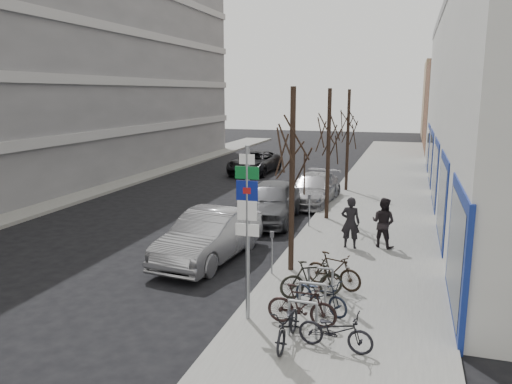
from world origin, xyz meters
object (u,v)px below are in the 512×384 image
Objects in this scene: bike_rack at (312,295)px; bike_near_right at (302,305)px; tree_mid at (329,123)px; bike_mid_inner at (312,279)px; parked_car_front at (210,236)px; meter_back at (331,183)px; meter_front at (272,248)px; lane_car at (255,162)px; tree_far at (349,116)px; bike_far_inner at (334,270)px; bike_far_curb at (336,327)px; highway_sign_pole at (247,223)px; bike_mid_curb at (321,292)px; pedestrian_near at (350,222)px; bike_near_left at (288,322)px; tree_near at (293,137)px; parked_car_back at (313,189)px; pedestrian_far at (383,222)px; parked_car_mid at (271,201)px; meter_mid at (309,207)px.

bike_rack is 0.59m from bike_near_right.
tree_mid reaches higher than bike_mid_inner.
tree_mid is 1.12× the size of parked_car_front.
bike_mid_inner is (-0.09, 1.60, 0.02)m from bike_near_right.
meter_front is at bearing -90.00° from meter_back.
lane_car is at bearing 110.90° from bike_rack.
tree_far is 13.88m from meter_front.
bike_far_inner reaches higher than bike_rack.
bike_far_inner is (-0.53, 3.28, 0.02)m from bike_far_curb.
highway_sign_pole is 0.86× the size of parked_car_front.
bike_mid_inner is at bearing -83.30° from tree_mid.
bike_near_right reaches higher than bike_mid_curb.
pedestrian_near is (-0.54, 7.01, 0.40)m from bike_far_curb.
pedestrian_near is (0.34, 6.16, 0.39)m from bike_near_right.
tree_near is at bearing 103.40° from bike_near_left.
bike_mid_inner is 0.32× the size of lane_car.
tree_far is 15.30m from bike_mid_inner.
bike_far_inner is 0.93× the size of pedestrian_near.
parked_car_back is (-2.18, 14.16, 0.08)m from bike_near_left.
highway_sign_pole is 22.29m from lane_car.
meter_front and meter_back have the same top height.
pedestrian_near is at bearing 59.64° from meter_front.
parked_car_back is at bearing 94.17° from meter_front.
bike_rack is 6.15m from pedestrian_far.
tree_near is 3.17× the size of pedestrian_far.
bike_mid_inner is at bearing 54.07° from highway_sign_pole.
meter_front is 0.80× the size of bike_near_left.
parked_car_mid reaches higher than bike_mid_inner.
tree_far is 3.25× the size of bike_mid_inner.
tree_far is 1.11× the size of parked_car_back.
bike_mid_inner reaches higher than bike_near_left.
pedestrian_near reaches higher than lane_car.
tree_near is 1.00× the size of tree_far.
bike_near_left reaches higher than bike_far_curb.
pedestrian_near reaches higher than meter_back.
tree_mid is (0.20, 10.01, 1.65)m from highway_sign_pole.
bike_mid_curb is at bearing -74.65° from parked_car_back.
bike_mid_curb is at bearing -163.74° from bike_far_inner.
bike_near_right is at bearing -169.24° from bike_far_inner.
parked_car_mid is at bearing -164.39° from tree_mid.
bike_near_right is at bearing 86.47° from pedestrian_near.
meter_mid is at bearing 11.21° from bike_near_right.
bike_near_right is 13.44m from parked_car_back.
pedestrian_near is 1.01× the size of pedestrian_far.
bike_mid_inner is (0.98, -8.38, -3.44)m from tree_mid.
bike_mid_inner is at bearing -43.87° from meter_front.
parked_car_mid is at bearing 108.26° from bike_near_left.
highway_sign_pole is at bearing -70.90° from lane_car.
lane_car is (-6.68, 4.75, -3.36)m from tree_far.
tree_far is at bearing 94.32° from bike_rack.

